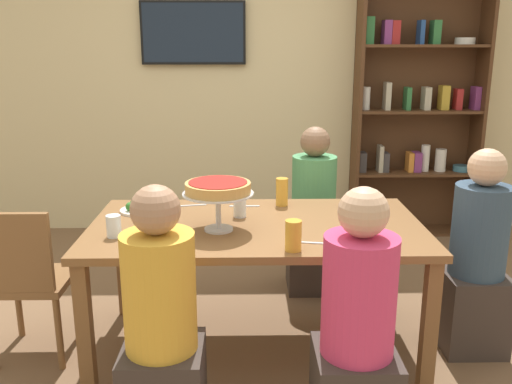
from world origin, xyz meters
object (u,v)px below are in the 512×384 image
(diner_head_east, at_px, (476,266))
(beer_glass_amber_tall, at_px, (282,192))
(cutlery_knife_far, at_px, (315,243))
(salad_plate_far_diner, at_px, (138,208))
(water_glass_clear_near, at_px, (114,226))
(diner_far_right, at_px, (313,222))
(water_glass_clear_far, at_px, (240,207))
(television, at_px, (193,33))
(deep_dish_pizza_stand, at_px, (218,190))
(diner_near_left, at_px, (162,338))
(beer_glass_amber_short, at_px, (293,235))
(cutlery_knife_near, at_px, (191,205))
(dining_table, at_px, (256,238))
(salad_plate_near_diner, at_px, (157,236))
(cutlery_fork_far, at_px, (379,249))
(diner_near_right, at_px, (357,342))
(bookshelf, at_px, (416,109))
(cutlery_fork_near, at_px, (244,206))

(diner_head_east, xyz_separation_m, beer_glass_amber_tall, (-1.05, 0.37, 0.33))
(beer_glass_amber_tall, bearing_deg, cutlery_knife_far, -79.73)
(cutlery_knife_far, bearing_deg, salad_plate_far_diner, 159.76)
(beer_glass_amber_tall, xyz_separation_m, water_glass_clear_near, (-0.88, -0.54, -0.03))
(diner_far_right, bearing_deg, water_glass_clear_far, -36.73)
(television, height_order, deep_dish_pizza_stand, television)
(diner_near_left, bearing_deg, television, 1.88)
(beer_glass_amber_short, xyz_separation_m, cutlery_knife_near, (-0.55, 0.75, -0.07))
(diner_near_left, relative_size, water_glass_clear_far, 10.06)
(beer_glass_amber_tall, bearing_deg, water_glass_clear_far, -138.04)
(diner_near_left, bearing_deg, dining_table, -28.30)
(salad_plate_near_diner, height_order, beer_glass_amber_short, beer_glass_amber_short)
(television, height_order, beer_glass_amber_short, television)
(diner_head_east, distance_m, diner_near_left, 1.78)
(water_glass_clear_near, height_order, cutlery_fork_far, water_glass_clear_near)
(dining_table, height_order, diner_near_right, diner_near_right)
(diner_far_right, xyz_separation_m, cutlery_fork_far, (0.17, -1.19, 0.25))
(bookshelf, xyz_separation_m, diner_near_right, (-1.05, -2.82, -0.63))
(diner_head_east, bearing_deg, television, -51.11)
(cutlery_knife_near, bearing_deg, dining_table, 126.97)
(diner_far_right, distance_m, cutlery_fork_far, 1.23)
(dining_table, distance_m, diner_near_right, 0.91)
(water_glass_clear_far, bearing_deg, television, 101.77)
(salad_plate_near_diner, bearing_deg, beer_glass_amber_tall, 41.91)
(dining_table, height_order, television, television)
(diner_far_right, distance_m, deep_dish_pizza_stand, 1.17)
(diner_near_right, xyz_separation_m, beer_glass_amber_short, (-0.23, 0.41, 0.32))
(deep_dish_pizza_stand, relative_size, cutlery_knife_near, 2.03)
(bookshelf, height_order, beer_glass_amber_tall, bookshelf)
(diner_head_east, bearing_deg, salad_plate_far_diner, -7.68)
(salad_plate_near_diner, relative_size, beer_glass_amber_tall, 1.36)
(salad_plate_near_diner, distance_m, salad_plate_far_diner, 0.51)
(diner_near_right, height_order, cutlery_knife_near, diner_near_right)
(beer_glass_amber_short, bearing_deg, television, 104.91)
(television, height_order, diner_near_left, television)
(dining_table, distance_m, cutlery_knife_near, 0.52)
(bookshelf, xyz_separation_m, water_glass_clear_near, (-2.16, -2.21, -0.33))
(diner_near_left, height_order, water_glass_clear_far, diner_near_left)
(diner_head_east, distance_m, water_glass_clear_far, 1.35)
(beer_glass_amber_tall, bearing_deg, diner_near_left, -117.12)
(beer_glass_amber_tall, bearing_deg, dining_table, -114.48)
(diner_near_right, bearing_deg, water_glass_clear_near, 61.26)
(cutlery_fork_far, bearing_deg, beer_glass_amber_short, 178.17)
(dining_table, relative_size, deep_dish_pizza_stand, 4.88)
(cutlery_fork_far, bearing_deg, diner_far_right, 96.17)
(deep_dish_pizza_stand, relative_size, cutlery_fork_far, 2.03)
(salad_plate_far_diner, distance_m, water_glass_clear_near, 0.43)
(salad_plate_far_diner, relative_size, cutlery_knife_near, 1.26)
(bookshelf, xyz_separation_m, salad_plate_far_diner, (-2.12, -1.78, -0.36))
(water_glass_clear_near, relative_size, cutlery_fork_near, 0.62)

